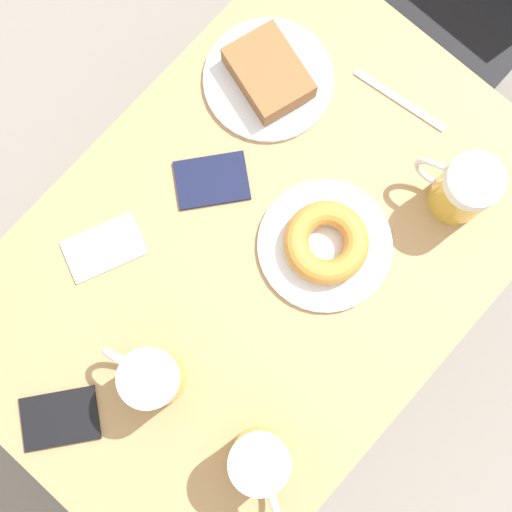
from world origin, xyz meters
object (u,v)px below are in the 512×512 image
(plate_with_cake, at_px, (268,76))
(napkin_folded, at_px, (104,248))
(fork, at_px, (399,100))
(passport_near_edge, at_px, (212,180))
(beer_mug_right, at_px, (152,378))
(passport_far_edge, at_px, (60,418))
(beer_mug_center, at_px, (463,189))
(beer_mug_left, at_px, (260,461))
(plate_with_donut, at_px, (326,244))

(plate_with_cake, xyz_separation_m, napkin_folded, (-0.01, -0.42, -0.02))
(fork, bearing_deg, passport_near_edge, -114.08)
(fork, bearing_deg, beer_mug_right, -88.86)
(napkin_folded, bearing_deg, passport_near_edge, 74.77)
(passport_far_edge, bearing_deg, beer_mug_center, 71.15)
(passport_far_edge, bearing_deg, beer_mug_right, 64.56)
(passport_near_edge, height_order, passport_far_edge, same)
(beer_mug_right, xyz_separation_m, fork, (-0.01, 0.65, -0.07))
(plate_with_cake, distance_m, fork, 0.24)
(plate_with_cake, xyz_separation_m, beer_mug_center, (0.38, 0.05, 0.05))
(plate_with_cake, distance_m, passport_far_edge, 0.69)
(napkin_folded, distance_m, passport_far_edge, 0.29)
(beer_mug_left, bearing_deg, fork, 109.79)
(plate_with_cake, distance_m, napkin_folded, 0.42)
(plate_with_donut, distance_m, passport_far_edge, 0.53)
(beer_mug_right, distance_m, fork, 0.65)
(beer_mug_center, distance_m, fork, 0.21)
(beer_mug_center, xyz_separation_m, napkin_folded, (-0.39, -0.47, -0.07))
(plate_with_donut, height_order, fork, plate_with_donut)
(beer_mug_left, distance_m, beer_mug_right, 0.21)
(beer_mug_center, relative_size, fork, 0.74)
(plate_with_cake, bearing_deg, fork, 32.73)
(fork, relative_size, passport_near_edge, 1.24)
(beer_mug_center, xyz_separation_m, fork, (-0.19, 0.08, -0.07))
(plate_with_cake, bearing_deg, passport_near_edge, -76.22)
(plate_with_cake, distance_m, beer_mug_left, 0.66)
(napkin_folded, height_order, passport_far_edge, passport_far_edge)
(passport_near_edge, xyz_separation_m, passport_far_edge, (0.09, -0.47, 0.00))
(beer_mug_left, bearing_deg, plate_with_cake, 130.41)
(beer_mug_center, height_order, fork, beer_mug_center)
(fork, bearing_deg, plate_with_donut, -75.61)
(napkin_folded, bearing_deg, plate_with_donut, 42.41)
(beer_mug_center, bearing_deg, napkin_folded, -129.96)
(beer_mug_center, distance_m, passport_far_edge, 0.77)
(passport_far_edge, bearing_deg, plate_with_donut, 75.16)
(beer_mug_right, bearing_deg, beer_mug_center, 73.07)
(beer_mug_center, distance_m, passport_near_edge, 0.43)
(plate_with_donut, xyz_separation_m, beer_mug_left, (0.15, -0.34, 0.05))
(beer_mug_left, bearing_deg, passport_near_edge, 141.89)
(plate_with_cake, relative_size, plate_with_donut, 1.01)
(napkin_folded, xyz_separation_m, passport_near_edge, (0.06, 0.21, 0.00))
(napkin_folded, bearing_deg, beer_mug_center, 50.04)
(plate_with_cake, distance_m, plate_with_donut, 0.32)
(fork, distance_m, passport_near_edge, 0.37)
(beer_mug_right, distance_m, passport_far_edge, 0.18)
(beer_mug_right, height_order, passport_near_edge, beer_mug_right)
(beer_mug_left, height_order, fork, beer_mug_left)
(plate_with_donut, xyz_separation_m, beer_mug_right, (-0.06, -0.36, 0.05))
(beer_mug_center, distance_m, beer_mug_right, 0.59)
(beer_mug_right, relative_size, passport_near_edge, 0.91)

